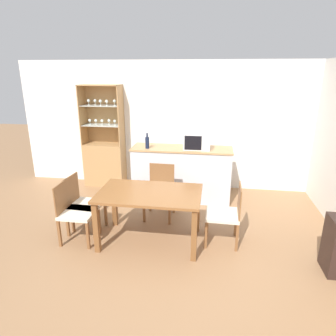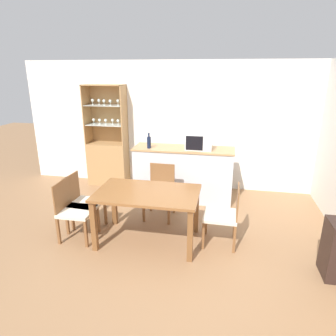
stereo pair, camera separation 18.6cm
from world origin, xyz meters
The scene contains 11 objects.
ground_plane centered at (0.00, 0.00, 0.00)m, with size 18.00×18.00×0.00m, color #936B47.
wall_back centered at (0.00, 2.63, 1.27)m, with size 6.80×0.06×2.55m.
kitchen_counter centered at (0.08, 1.92, 0.50)m, with size 1.85×0.58×1.00m.
display_cabinet centered at (-1.60, 2.42, 0.61)m, with size 0.83×0.39×2.09m.
dining_table centered at (-0.19, 0.34, 0.65)m, with size 1.42×0.88×0.76m.
dining_chair_side_left_far centered at (-1.24, 0.47, 0.45)m, with size 0.48×0.48×0.87m.
dining_chair_side_left_near centered at (-1.24, 0.21, 0.45)m, with size 0.46×0.46×0.87m.
dining_chair_head_far centered at (-0.19, 1.12, 0.45)m, with size 0.47×0.47×0.87m.
dining_chair_side_right_far centered at (0.87, 0.47, 0.45)m, with size 0.47×0.47×0.87m.
microwave centered at (0.36, 1.89, 1.14)m, with size 0.47×0.33×0.29m.
wine_bottle centered at (-0.53, 1.79, 1.11)m, with size 0.07×0.07×0.28m.
Camera 1 is at (0.64, -3.39, 2.36)m, focal length 32.00 mm.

